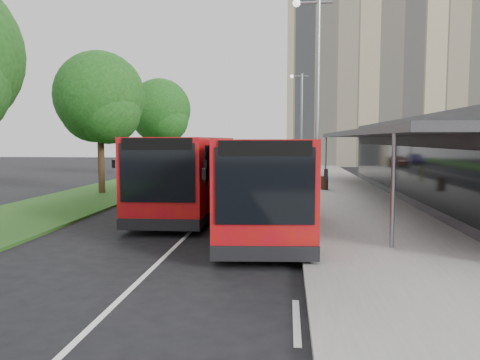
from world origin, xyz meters
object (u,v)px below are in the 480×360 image
(tree_far, at_px, (160,114))
(lamp_post_far, at_px, (300,118))
(bus_second, at_px, (190,174))
(litter_bin, at_px, (324,183))
(bus_main, at_px, (260,183))
(tree_mid, at_px, (100,102))
(car_near, at_px, (275,160))
(lamp_post_near, at_px, (315,93))
(bollard, at_px, (310,172))
(car_far, at_px, (249,158))

(tree_far, xyz_separation_m, lamp_post_far, (11.13, 0.95, -0.32))
(bus_second, distance_m, litter_bin, 9.92)
(tree_far, bearing_deg, bus_main, -66.14)
(tree_mid, bearing_deg, car_near, 72.72)
(lamp_post_near, distance_m, bollard, 15.75)
(lamp_post_near, height_order, bollard, lamp_post_near)
(bus_second, xyz_separation_m, car_far, (-0.76, 39.75, -0.96))
(lamp_post_near, distance_m, car_near, 35.55)
(tree_far, height_order, lamp_post_near, lamp_post_near)
(bus_second, bearing_deg, tree_mid, 136.88)
(lamp_post_far, xyz_separation_m, bus_main, (-1.91, -21.78, -3.17))
(tree_mid, height_order, tree_far, tree_far)
(car_far, bearing_deg, litter_bin, -80.53)
(bus_second, bearing_deg, litter_bin, 50.15)
(bollard, relative_size, car_near, 0.28)
(tree_mid, relative_size, car_far, 2.06)
(bollard, bearing_deg, bus_second, -112.34)
(lamp_post_near, relative_size, lamp_post_far, 1.00)
(tree_far, bearing_deg, litter_bin, -38.52)
(bus_main, bearing_deg, car_near, 86.11)
(bus_main, relative_size, car_far, 2.87)
(lamp_post_far, relative_size, bus_second, 0.73)
(bus_main, height_order, car_far, bus_main)
(car_near, height_order, car_far, car_near)
(lamp_post_near, bearing_deg, car_far, 97.98)
(tree_far, distance_m, car_far, 23.34)
(lamp_post_far, xyz_separation_m, car_near, (-2.36, 15.24, -4.05))
(lamp_post_far, distance_m, bus_second, 19.34)
(lamp_post_far, bearing_deg, car_near, 98.81)
(lamp_post_far, xyz_separation_m, bollard, (0.57, -4.78, -4.01))
(tree_far, relative_size, bus_second, 0.71)
(bus_main, bearing_deg, bollard, 77.11)
(tree_mid, distance_m, bollard, 14.90)
(bollard, bearing_deg, car_near, 98.33)
(bus_second, bearing_deg, bus_main, -48.55)
(lamp_post_near, xyz_separation_m, litter_bin, (1.12, 9.30, -4.18))
(lamp_post_near, relative_size, bollard, 7.23)
(litter_bin, xyz_separation_m, car_near, (-3.48, 25.93, 0.14))
(tree_far, distance_m, bollard, 13.05)
(bus_main, xyz_separation_m, bus_second, (-3.12, 3.37, 0.03))
(car_near, relative_size, car_far, 1.04)
(bus_main, bearing_deg, car_far, 90.56)
(car_far, bearing_deg, bus_second, -91.61)
(litter_bin, bearing_deg, bollard, 95.28)
(tree_far, distance_m, lamp_post_far, 11.17)
(tree_far, distance_m, car_near, 18.92)
(bus_second, relative_size, car_far, 2.91)
(tree_mid, height_order, car_far, tree_mid)
(car_far, bearing_deg, lamp_post_near, -84.73)
(tree_far, bearing_deg, lamp_post_far, 4.87)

